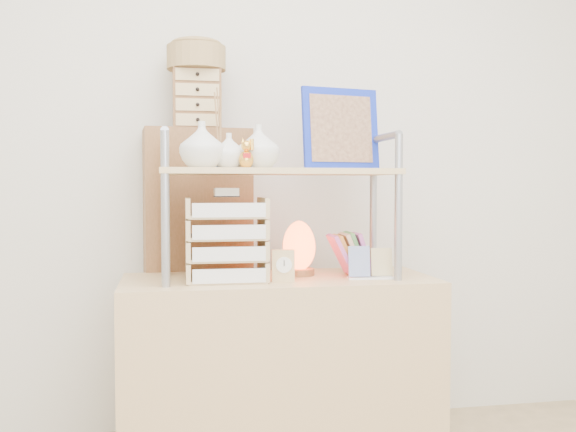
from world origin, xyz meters
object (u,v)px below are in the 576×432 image
desk (279,373)px  cabinet (198,285)px  salt_lamp (299,248)px  letter_tray (226,244)px

desk → cabinet: (-0.30, 0.37, 0.30)m
desk → cabinet: 0.56m
cabinet → salt_lamp: 0.53m
desk → salt_lamp: (0.09, 0.06, 0.49)m
salt_lamp → desk: bearing=-148.6°
salt_lamp → cabinet: bearing=140.9°
desk → cabinet: bearing=128.6°
letter_tray → salt_lamp: 0.31m
letter_tray → cabinet: bearing=102.5°
cabinet → salt_lamp: cabinet is taller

